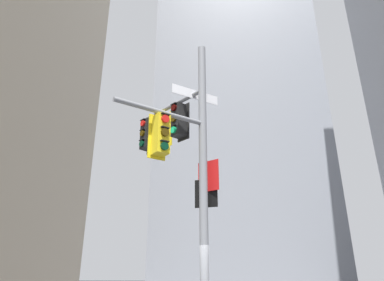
{
  "coord_description": "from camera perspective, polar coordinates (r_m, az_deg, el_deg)",
  "views": [
    {
      "loc": [
        0.82,
        -8.23,
        1.97
      ],
      "look_at": [
        -0.34,
        0.42,
        5.31
      ],
      "focal_mm": 31.59,
      "sensor_mm": 36.0,
      "label": 1
    }
  ],
  "objects": [
    {
      "name": "building_mid_block",
      "position": [
        38.26,
        7.88,
        -0.08
      ],
      "size": [
        15.89,
        15.89,
        30.93
      ],
      "primitive_type": "cube",
      "color": "#9399A3",
      "rests_on": "ground"
    },
    {
      "name": "signal_pole_assembly",
      "position": [
        9.24,
        -2.44,
        -1.54
      ],
      "size": [
        2.6,
        3.62,
        8.04
      ],
      "color": "gray",
      "rests_on": "ground"
    }
  ]
}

